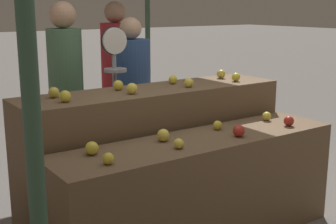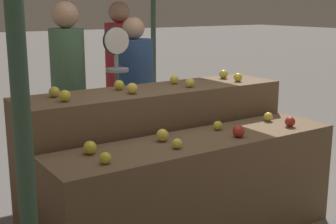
{
  "view_description": "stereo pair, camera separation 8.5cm",
  "coord_description": "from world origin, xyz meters",
  "px_view_note": "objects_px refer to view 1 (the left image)",
  "views": [
    {
      "loc": [
        -2.03,
        -2.51,
        1.74
      ],
      "look_at": [
        -0.07,
        0.3,
        0.96
      ],
      "focal_mm": 50.0,
      "sensor_mm": 36.0,
      "label": 1
    },
    {
      "loc": [
        -1.96,
        -2.56,
        1.74
      ],
      "look_at": [
        -0.07,
        0.3,
        0.96
      ],
      "focal_mm": 50.0,
      "sensor_mm": 36.0,
      "label": 2
    }
  ],
  "objects_px": {
    "person_customer_left": "(116,68)",
    "person_customer_right": "(66,84)",
    "produce_scale": "(115,77)",
    "person_vendor_at_scale": "(132,88)"
  },
  "relations": [
    {
      "from": "person_customer_left",
      "to": "person_customer_right",
      "type": "bearing_deg",
      "value": 42.27
    },
    {
      "from": "person_customer_left",
      "to": "person_customer_right",
      "type": "height_order",
      "value": "person_customer_left"
    },
    {
      "from": "produce_scale",
      "to": "person_customer_left",
      "type": "bearing_deg",
      "value": 60.96
    },
    {
      "from": "produce_scale",
      "to": "person_customer_left",
      "type": "height_order",
      "value": "person_customer_left"
    },
    {
      "from": "produce_scale",
      "to": "person_customer_right",
      "type": "bearing_deg",
      "value": 142.1
    },
    {
      "from": "person_customer_right",
      "to": "person_vendor_at_scale",
      "type": "bearing_deg",
      "value": 166.77
    },
    {
      "from": "person_customer_left",
      "to": "person_customer_right",
      "type": "distance_m",
      "value": 1.17
    },
    {
      "from": "produce_scale",
      "to": "person_customer_right",
      "type": "xyz_separation_m",
      "value": [
        -0.35,
        0.27,
        -0.07
      ]
    },
    {
      "from": "person_customer_left",
      "to": "person_vendor_at_scale",
      "type": "bearing_deg",
      "value": 77.23
    },
    {
      "from": "produce_scale",
      "to": "person_vendor_at_scale",
      "type": "distance_m",
      "value": 0.54
    }
  ]
}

